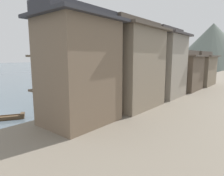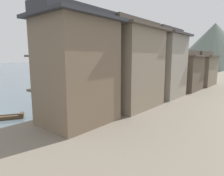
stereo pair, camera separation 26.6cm
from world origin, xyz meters
The scene contains 16 objects.
boat_moored_nearest centered at (4.84, 50.97, 0.16)m, with size 1.64×4.59×0.48m.
boat_moored_second centered at (-4.66, 55.41, 0.13)m, with size 2.83×4.75×0.38m.
boat_moored_third centered at (5.31, 33.38, 0.30)m, with size 1.94×3.67×0.77m.
boat_moored_far centered at (5.08, 11.39, 0.24)m, with size 2.01×4.52×0.70m.
boat_midriver_drifting centered at (-5.80, 26.05, 0.24)m, with size 5.22×1.00×0.73m.
boat_midriver_upstream centered at (-3.23, 39.26, 0.15)m, with size 4.43×4.55×0.47m.
boat_upstream_distant centered at (3.30, 42.77, 0.13)m, with size 1.74×5.75×0.40m.
house_waterfront_nearest centered at (10.46, 3.73, 5.05)m, with size 5.43×6.31×8.74m.
house_waterfront_second centered at (10.65, 10.61, 5.04)m, with size 5.80×7.29×8.74m.
house_waterfront_tall centered at (10.71, 17.83, 5.05)m, with size 5.92×6.23×8.74m.
house_waterfront_narrow centered at (10.86, 24.75, 3.75)m, with size 6.21×6.68×6.14m.
house_waterfront_far centered at (11.01, 32.22, 3.74)m, with size 6.52×7.45×6.14m.
mooring_post_dock_near centered at (7.57, 4.69, 1.22)m, with size 0.20×0.20×0.95m, color #473828.
mooring_post_dock_mid centered at (7.57, 15.21, 1.12)m, with size 0.20×0.20×0.76m, color #473828.
mooring_post_dock_far centered at (7.57, 22.95, 1.19)m, with size 0.20×0.20×0.90m, color #473828.
hill_far_west centered at (-0.99, 95.60, 10.71)m, with size 40.16×40.16×21.42m, color slate.
Camera 2 is at (22.15, -6.09, 5.85)m, focal length 31.35 mm.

